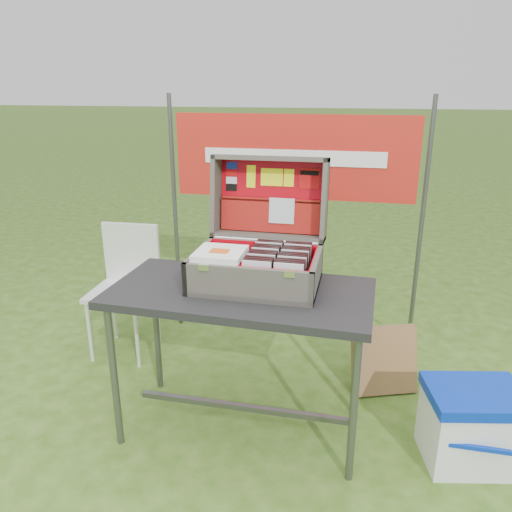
% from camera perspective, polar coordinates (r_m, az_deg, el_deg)
% --- Properties ---
extents(ground, '(80.00, 80.00, 0.00)m').
position_cam_1_polar(ground, '(2.84, 0.21, -19.03)').
color(ground, '#315712').
rests_on(ground, ground).
extents(table, '(1.30, 0.68, 0.80)m').
position_cam_1_polar(table, '(2.63, -1.69, -11.91)').
color(table, '#2C2C2E').
rests_on(table, ground).
extents(table_top, '(1.30, 0.68, 0.04)m').
position_cam_1_polar(table_top, '(2.46, -1.78, -4.26)').
color(table_top, '#2C2C2E').
rests_on(table_top, ground).
extents(table_leg_fl, '(0.04, 0.04, 0.76)m').
position_cam_1_polar(table_leg_fl, '(2.62, -15.89, -13.29)').
color(table_leg_fl, '#59595B').
rests_on(table_leg_fl, ground).
extents(table_leg_fr, '(0.04, 0.04, 0.76)m').
position_cam_1_polar(table_leg_fr, '(2.36, 11.09, -16.84)').
color(table_leg_fr, '#59595B').
rests_on(table_leg_fr, ground).
extents(table_leg_bl, '(0.04, 0.04, 0.76)m').
position_cam_1_polar(table_leg_bl, '(3.03, -11.30, -8.32)').
color(table_leg_bl, '#59595B').
rests_on(table_leg_bl, ground).
extents(table_leg_br, '(0.04, 0.04, 0.76)m').
position_cam_1_polar(table_leg_br, '(2.80, 11.46, -10.68)').
color(table_leg_br, '#59595B').
rests_on(table_leg_br, ground).
extents(table_brace, '(1.13, 0.03, 0.03)m').
position_cam_1_polar(table_brace, '(2.78, -1.63, -16.87)').
color(table_brace, '#59595B').
rests_on(table_brace, ground).
extents(suitcase, '(0.62, 0.60, 0.59)m').
position_cam_1_polar(suitcase, '(2.46, 0.34, 3.63)').
color(suitcase, '#5F5A4C').
rests_on(suitcase, table).
extents(suitcase_base_bottom, '(0.62, 0.44, 0.02)m').
position_cam_1_polar(suitcase_base_bottom, '(2.50, 0.03, -3.04)').
color(suitcase_base_bottom, '#5F5A4C').
rests_on(suitcase_base_bottom, table_top).
extents(suitcase_base_wall_front, '(0.62, 0.02, 0.17)m').
position_cam_1_polar(suitcase_base_wall_front, '(2.28, -1.09, -3.31)').
color(suitcase_base_wall_front, '#5F5A4C').
rests_on(suitcase_base_wall_front, table_top).
extents(suitcase_base_wall_back, '(0.62, 0.02, 0.17)m').
position_cam_1_polar(suitcase_base_wall_back, '(2.67, 1.00, 0.01)').
color(suitcase_base_wall_back, '#5F5A4C').
rests_on(suitcase_base_wall_back, table_top).
extents(suitcase_base_wall_left, '(0.02, 0.44, 0.17)m').
position_cam_1_polar(suitcase_base_wall_left, '(2.55, -6.49, -1.01)').
color(suitcase_base_wall_left, '#5F5A4C').
rests_on(suitcase_base_wall_left, table_top).
extents(suitcase_base_wall_right, '(0.02, 0.44, 0.17)m').
position_cam_1_polar(suitcase_base_wall_right, '(2.43, 6.88, -2.04)').
color(suitcase_base_wall_right, '#5F5A4C').
rests_on(suitcase_base_wall_right, table_top).
extents(suitcase_liner_floor, '(0.57, 0.39, 0.01)m').
position_cam_1_polar(suitcase_liner_floor, '(2.49, 0.03, -2.71)').
color(suitcase_liner_floor, '#BF0511').
rests_on(suitcase_liner_floor, suitcase_base_bottom).
extents(suitcase_latch_left, '(0.05, 0.01, 0.03)m').
position_cam_1_polar(suitcase_latch_left, '(2.30, -5.99, -1.32)').
color(suitcase_latch_left, silver).
rests_on(suitcase_latch_left, suitcase_base_wall_front).
extents(suitcase_latch_right, '(0.05, 0.01, 0.03)m').
position_cam_1_polar(suitcase_latch_right, '(2.21, 3.84, -2.09)').
color(suitcase_latch_right, silver).
rests_on(suitcase_latch_right, suitcase_base_wall_front).
extents(suitcase_hinge, '(0.56, 0.02, 0.02)m').
position_cam_1_polar(suitcase_hinge, '(2.65, 1.06, 1.78)').
color(suitcase_hinge, silver).
rests_on(suitcase_hinge, suitcase_base_wall_back).
extents(suitcase_lid_back, '(0.62, 0.08, 0.44)m').
position_cam_1_polar(suitcase_lid_back, '(2.77, 1.83, 6.82)').
color(suitcase_lid_back, '#5F5A4C').
rests_on(suitcase_lid_back, suitcase_base_wall_back).
extents(suitcase_lid_rim_far, '(0.62, 0.17, 0.04)m').
position_cam_1_polar(suitcase_lid_rim_far, '(2.69, 1.69, 11.11)').
color(suitcase_lid_rim_far, '#5F5A4C').
rests_on(suitcase_lid_rim_far, suitcase_lid_back).
extents(suitcase_lid_rim_near, '(0.62, 0.17, 0.04)m').
position_cam_1_polar(suitcase_lid_rim_near, '(2.73, 1.41, 2.33)').
color(suitcase_lid_rim_near, '#5F5A4C').
rests_on(suitcase_lid_rim_near, suitcase_lid_back).
extents(suitcase_lid_rim_left, '(0.02, 0.22, 0.46)m').
position_cam_1_polar(suitcase_lid_rim_left, '(2.77, -4.53, 6.95)').
color(suitcase_lid_rim_left, '#5F5A4C').
rests_on(suitcase_lid_rim_left, suitcase_lid_back).
extents(suitcase_lid_rim_right, '(0.02, 0.22, 0.46)m').
position_cam_1_polar(suitcase_lid_rim_right, '(2.66, 7.87, 6.34)').
color(suitcase_lid_rim_right, '#5F5A4C').
rests_on(suitcase_lid_rim_right, suitcase_lid_back).
extents(suitcase_lid_liner, '(0.57, 0.05, 0.39)m').
position_cam_1_polar(suitcase_lid_liner, '(2.76, 1.77, 6.79)').
color(suitcase_lid_liner, '#BF0511').
rests_on(suitcase_lid_liner, suitcase_lid_back).
extents(suitcase_liner_wall_front, '(0.57, 0.01, 0.14)m').
position_cam_1_polar(suitcase_liner_wall_front, '(2.29, -1.00, -2.89)').
color(suitcase_liner_wall_front, '#BF0511').
rests_on(suitcase_liner_wall_front, suitcase_base_bottom).
extents(suitcase_liner_wall_back, '(0.57, 0.01, 0.14)m').
position_cam_1_polar(suitcase_liner_wall_back, '(2.65, 0.94, 0.15)').
color(suitcase_liner_wall_back, '#BF0511').
rests_on(suitcase_liner_wall_back, suitcase_base_bottom).
extents(suitcase_liner_wall_left, '(0.01, 0.39, 0.14)m').
position_cam_1_polar(suitcase_liner_wall_left, '(2.54, -6.18, -0.78)').
color(suitcase_liner_wall_left, '#BF0511').
rests_on(suitcase_liner_wall_left, suitcase_base_bottom).
extents(suitcase_liner_wall_right, '(0.01, 0.39, 0.14)m').
position_cam_1_polar(suitcase_liner_wall_right, '(2.43, 6.54, -1.74)').
color(suitcase_liner_wall_right, '#BF0511').
rests_on(suitcase_liner_wall_right, suitcase_base_bottom).
extents(suitcase_lid_pocket, '(0.55, 0.05, 0.18)m').
position_cam_1_polar(suitcase_lid_pocket, '(2.75, 1.62, 4.62)').
color(suitcase_lid_pocket, maroon).
rests_on(suitcase_lid_pocket, suitcase_lid_liner).
extents(suitcase_pocket_edge, '(0.54, 0.02, 0.02)m').
position_cam_1_polar(suitcase_pocket_edge, '(2.73, 1.66, 6.44)').
color(suitcase_pocket_edge, maroon).
rests_on(suitcase_pocket_edge, suitcase_lid_pocket).
extents(suitcase_pocket_cd, '(0.14, 0.03, 0.14)m').
position_cam_1_polar(suitcase_pocket_cd, '(2.72, 2.95, 5.18)').
color(suitcase_pocket_cd, silver).
rests_on(suitcase_pocket_cd, suitcase_lid_pocket).
extents(lid_sticker_cc_a, '(0.06, 0.01, 0.04)m').
position_cam_1_polar(lid_sticker_cc_a, '(2.79, -2.79, 10.29)').
color(lid_sticker_cc_a, '#1933B2').
rests_on(lid_sticker_cc_a, suitcase_lid_liner).
extents(lid_sticker_cc_b, '(0.06, 0.01, 0.04)m').
position_cam_1_polar(lid_sticker_cc_b, '(2.79, -2.80, 9.47)').
color(lid_sticker_cc_b, red).
rests_on(lid_sticker_cc_b, suitcase_lid_liner).
extents(lid_sticker_cc_c, '(0.06, 0.01, 0.04)m').
position_cam_1_polar(lid_sticker_cc_c, '(2.79, -2.81, 8.65)').
color(lid_sticker_cc_c, white).
rests_on(lid_sticker_cc_c, suitcase_lid_liner).
extents(lid_sticker_cc_d, '(0.06, 0.01, 0.04)m').
position_cam_1_polar(lid_sticker_cc_d, '(2.80, -2.83, 7.83)').
color(lid_sticker_cc_d, black).
rests_on(lid_sticker_cc_d, suitcase_lid_liner).
extents(lid_card_neon_tall, '(0.05, 0.02, 0.12)m').
position_cam_1_polar(lid_card_neon_tall, '(2.76, -0.57, 9.09)').
color(lid_card_neon_tall, '#F9FD18').
rests_on(lid_card_neon_tall, suitcase_lid_liner).
extents(lid_card_neon_main, '(0.12, 0.01, 0.09)m').
position_cam_1_polar(lid_card_neon_main, '(2.74, 1.82, 8.99)').
color(lid_card_neon_main, '#F9FD18').
rests_on(lid_card_neon_main, suitcase_lid_liner).
extents(lid_card_neon_small, '(0.06, 0.01, 0.09)m').
position_cam_1_polar(lid_card_neon_small, '(2.73, 3.78, 8.90)').
color(lid_card_neon_small, '#F9FD18').
rests_on(lid_card_neon_small, suitcase_lid_liner).
extents(lid_sticker_band, '(0.11, 0.02, 0.11)m').
position_cam_1_polar(lid_sticker_band, '(2.71, 6.11, 8.79)').
color(lid_sticker_band, red).
rests_on(lid_sticker_band, suitcase_lid_liner).
extents(lid_sticker_band_bar, '(0.10, 0.01, 0.02)m').
position_cam_1_polar(lid_sticker_band_bar, '(2.71, 6.14, 9.42)').
color(lid_sticker_band_bar, black).
rests_on(lid_sticker_band_bar, suitcase_lid_liner).
extents(cd_left_0, '(0.14, 0.01, 0.16)m').
position_cam_1_polar(cd_left_0, '(2.30, 0.06, -2.45)').
color(cd_left_0, silver).
rests_on(cd_left_0, suitcase_liner_floor).
extents(cd_left_1, '(0.14, 0.01, 0.16)m').
position_cam_1_polar(cd_left_1, '(2.32, 0.19, -2.23)').
color(cd_left_1, black).
rests_on(cd_left_1, suitcase_liner_floor).
extents(cd_left_2, '(0.14, 0.01, 0.16)m').
position_cam_1_polar(cd_left_2, '(2.34, 0.31, -2.02)').
color(cd_left_2, black).
rests_on(cd_left_2, suitcase_liner_floor).
extents(cd_left_3, '(0.14, 0.01, 0.16)m').
position_cam_1_polar(cd_left_3, '(2.37, 0.44, -1.82)').
color(cd_left_3, black).
rests_on(cd_left_3, suitcase_liner_floor).
extents(cd_left_4, '(0.14, 0.01, 0.16)m').
position_cam_1_polar(cd_left_4, '(2.39, 0.56, -1.62)').
color(cd_left_4, silver).
rests_on(cd_left_4, suitcase_liner_floor).
extents(cd_left_5, '(0.14, 0.01, 0.16)m').
position_cam_1_polar(cd_left_5, '(2.41, 0.68, -1.42)').
color(cd_left_5, black).
rests_on(cd_left_5, suitcase_liner_floor).
extents(cd_left_6, '(0.14, 0.01, 0.16)m').
position_cam_1_polar(cd_left_6, '(2.43, 0.79, -1.23)').
color(cd_left_6, black).
rests_on(cd_left_6, suitcase_liner_floor).
extents(cd_left_7, '(0.14, 0.01, 0.16)m').
position_cam_1_polar(cd_left_7, '(2.46, 0.91, -1.03)').
color(cd_left_7, black).
rests_on(cd_left_7, suitcase_liner_floor).
extents(cd_left_8, '(0.14, 0.01, 0.16)m').
position_cam_1_polar(cd_left_8, '(2.48, 1.02, -0.85)').
color(cd_left_8, silver).
rests_on(cd_left_8, suitcase_liner_floor).
extents(cd_left_9, '(0.14, 0.01, 0.16)m').
position_cam_1_polar(cd_left_9, '(2.50, 1.13, -0.66)').
color(cd_left_9, black).
rests_on(cd_left_9, suitcase_liner_floor).
extents(cd_left_10, '(0.14, 0.01, 0.16)m').
position_cam_1_polar(cd_left_10, '(2.52, 1.24, -0.48)').
color(cd_left_10, black).
rests_on(cd_left_10, suitcase_liner_floor).
extents(cd_left_11, '(0.14, 0.01, 0.16)m').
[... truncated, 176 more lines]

